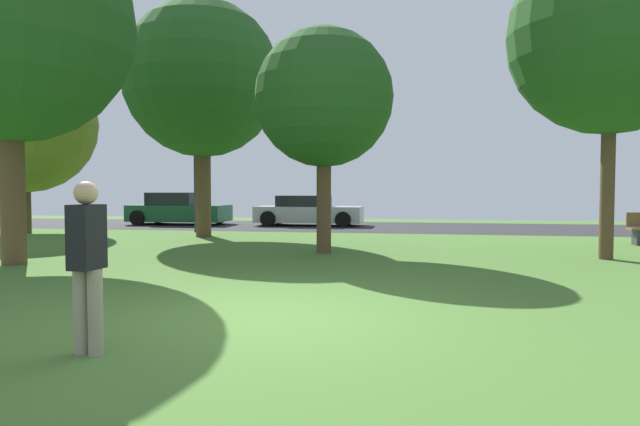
{
  "coord_description": "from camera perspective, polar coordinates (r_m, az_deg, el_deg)",
  "views": [
    {
      "loc": [
        1.77,
        -6.47,
        1.58
      ],
      "look_at": [
        0.0,
        3.43,
        1.13
      ],
      "focal_mm": 30.97,
      "sensor_mm": 36.0,
      "label": 1
    }
  ],
  "objects": [
    {
      "name": "maple_tree_far",
      "position": [
        18.57,
        -12.07,
        13.35
      ],
      "size": [
        5.01,
        5.01,
        7.59
      ],
      "color": "brown",
      "rests_on": "ground_plane"
    },
    {
      "name": "oak_tree_right",
      "position": [
        22.17,
        -28.24,
        8.17
      ],
      "size": [
        4.89,
        4.89,
        6.31
      ],
      "color": "brown",
      "rests_on": "ground_plane"
    },
    {
      "name": "parked_car_green",
      "position": [
        24.78,
        -14.42,
        0.32
      ],
      "size": [
        4.2,
        2.11,
        1.39
      ],
      "color": "#195633",
      "rests_on": "ground_plane"
    },
    {
      "name": "oak_tree_left",
      "position": [
        14.19,
        27.85,
        16.04
      ],
      "size": [
        4.41,
        4.41,
        7.17
      ],
      "color": "brown",
      "rests_on": "ground_plane"
    },
    {
      "name": "birch_tree_lone",
      "position": [
        13.5,
        -29.51,
        16.9
      ],
      "size": [
        5.0,
        5.0,
        7.51
      ],
      "color": "brown",
      "rests_on": "ground_plane"
    },
    {
      "name": "person_walking",
      "position": [
        5.66,
        -22.93,
        -4.45
      ],
      "size": [
        0.3,
        0.34,
        1.65
      ],
      "rotation": [
        0.0,
        0.0,
        1.5
      ],
      "color": "gray",
      "rests_on": "ground_plane"
    },
    {
      "name": "road_strip",
      "position": [
        22.59,
        5.63,
        -1.43
      ],
      "size": [
        44.0,
        6.4,
        0.01
      ],
      "primitive_type": "cube",
      "color": "#28282B",
      "rests_on": "ground_plane"
    },
    {
      "name": "parked_car_silver",
      "position": [
        23.25,
        -1.24,
        0.15
      ],
      "size": [
        4.45,
        1.95,
        1.27
      ],
      "color": "#B7B7BC",
      "rests_on": "ground_plane"
    },
    {
      "name": "maple_tree_near",
      "position": [
        13.54,
        0.4,
        11.75
      ],
      "size": [
        3.34,
        3.34,
        5.43
      ],
      "color": "brown",
      "rests_on": "ground_plane"
    },
    {
      "name": "ground_plane",
      "position": [
        6.89,
        -5.12,
        -10.68
      ],
      "size": [
        44.0,
        44.0,
        0.0
      ],
      "primitive_type": "plane",
      "color": "#47702D"
    },
    {
      "name": "street_lamp_post",
      "position": [
        20.27,
        -12.72,
        4.41
      ],
      "size": [
        0.14,
        0.14,
        4.5
      ],
      "primitive_type": "cylinder",
      "color": "#2D2D33",
      "rests_on": "ground_plane"
    }
  ]
}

